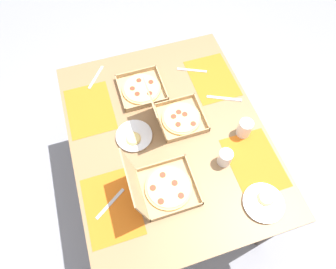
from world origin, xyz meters
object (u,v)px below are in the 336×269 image
object	(u,v)px
pizza_box_center	(176,116)
plate_near_left	(134,136)
pizza_box_corner_right	(142,89)
cup_dark	(245,128)
plate_far_right	(264,202)
cup_red	(225,158)
pizza_box_edge_far	(162,187)

from	to	relation	value
pizza_box_center	plate_near_left	bearing A→B (deg)	96.94
pizza_box_corner_right	cup_dark	size ratio (longest dim) A/B	2.50
plate_far_right	cup_red	size ratio (longest dim) A/B	2.16
pizza_box_center	pizza_box_corner_right	bearing A→B (deg)	25.11
plate_far_right	cup_red	xyz separation A→B (m)	(0.27, 0.10, 0.04)
pizza_box_edge_far	plate_far_right	distance (m)	0.51
cup_dark	plate_far_right	bearing A→B (deg)	169.85
pizza_box_corner_right	cup_red	distance (m)	0.66
pizza_box_edge_far	plate_near_left	world-z (taller)	pizza_box_edge_far
pizza_box_corner_right	cup_dark	distance (m)	0.65
pizza_box_corner_right	plate_far_right	world-z (taller)	pizza_box_corner_right
pizza_box_corner_right	cup_red	size ratio (longest dim) A/B	2.83
plate_near_left	plate_far_right	distance (m)	0.76
pizza_box_edge_far	cup_red	world-z (taller)	pizza_box_edge_far
pizza_box_corner_right	pizza_box_edge_far	size ratio (longest dim) A/B	0.84
pizza_box_center	cup_dark	xyz separation A→B (m)	(-0.19, -0.33, 0.01)
pizza_box_edge_far	plate_near_left	distance (m)	0.35
pizza_box_corner_right	cup_dark	world-z (taller)	cup_dark
cup_red	pizza_box_corner_right	bearing A→B (deg)	26.14
cup_dark	pizza_box_corner_right	bearing A→B (deg)	44.74
pizza_box_edge_far	pizza_box_center	world-z (taller)	pizza_box_edge_far
pizza_box_center	plate_near_left	xyz separation A→B (m)	(-0.03, 0.25, -0.04)
plate_far_right	cup_dark	xyz separation A→B (m)	(0.39, -0.07, 0.04)
pizza_box_center	cup_dark	distance (m)	0.38
pizza_box_edge_far	cup_dark	size ratio (longest dim) A/B	2.99
pizza_box_corner_right	plate_near_left	size ratio (longest dim) A/B	1.32
plate_far_right	cup_dark	bearing A→B (deg)	-10.15
pizza_box_edge_far	cup_red	size ratio (longest dim) A/B	3.38
plate_far_right	cup_red	distance (m)	0.29
pizza_box_edge_far	cup_dark	world-z (taller)	pizza_box_edge_far
cup_red	plate_near_left	bearing A→B (deg)	55.27
pizza_box_edge_far	plate_far_right	bearing A→B (deg)	-115.18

